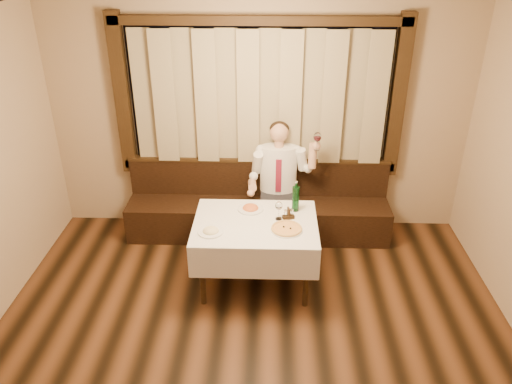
{
  "coord_description": "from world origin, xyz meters",
  "views": [
    {
      "loc": [
        0.15,
        -2.68,
        3.39
      ],
      "look_at": [
        0.0,
        1.9,
        1.0
      ],
      "focal_mm": 35.0,
      "sensor_mm": 36.0,
      "label": 1
    }
  ],
  "objects_px": {
    "banquette": "(258,210)",
    "pasta_cream": "(211,229)",
    "seated_man": "(279,175)",
    "dining_table": "(255,231)",
    "pizza": "(287,229)",
    "pasta_red": "(251,206)",
    "green_bottle": "(296,198)",
    "cruet_caddy": "(289,215)"
  },
  "relations": [
    {
      "from": "pizza",
      "to": "green_bottle",
      "type": "height_order",
      "value": "green_bottle"
    },
    {
      "from": "banquette",
      "to": "pasta_cream",
      "type": "height_order",
      "value": "banquette"
    },
    {
      "from": "pasta_cream",
      "to": "seated_man",
      "type": "relative_size",
      "value": 0.18
    },
    {
      "from": "pasta_red",
      "to": "green_bottle",
      "type": "height_order",
      "value": "green_bottle"
    },
    {
      "from": "dining_table",
      "to": "pasta_cream",
      "type": "bearing_deg",
      "value": -154.13
    },
    {
      "from": "pizza",
      "to": "pasta_red",
      "type": "height_order",
      "value": "pasta_red"
    },
    {
      "from": "pasta_cream",
      "to": "green_bottle",
      "type": "distance_m",
      "value": 0.98
    },
    {
      "from": "pizza",
      "to": "pasta_red",
      "type": "bearing_deg",
      "value": 133.15
    },
    {
      "from": "banquette",
      "to": "pasta_cream",
      "type": "xyz_separation_m",
      "value": [
        -0.44,
        -1.23,
        0.48
      ]
    },
    {
      "from": "green_bottle",
      "to": "cruet_caddy",
      "type": "distance_m",
      "value": 0.22
    },
    {
      "from": "cruet_caddy",
      "to": "seated_man",
      "type": "relative_size",
      "value": 0.09
    },
    {
      "from": "banquette",
      "to": "pasta_red",
      "type": "height_order",
      "value": "banquette"
    },
    {
      "from": "green_bottle",
      "to": "pasta_red",
      "type": "bearing_deg",
      "value": 179.45
    },
    {
      "from": "green_bottle",
      "to": "cruet_caddy",
      "type": "relative_size",
      "value": 2.66
    },
    {
      "from": "banquette",
      "to": "pasta_cream",
      "type": "bearing_deg",
      "value": -109.42
    },
    {
      "from": "dining_table",
      "to": "pasta_red",
      "type": "relative_size",
      "value": 4.59
    },
    {
      "from": "dining_table",
      "to": "banquette",
      "type": "bearing_deg",
      "value": 90.0
    },
    {
      "from": "pizza",
      "to": "pasta_cream",
      "type": "relative_size",
      "value": 1.27
    },
    {
      "from": "pizza",
      "to": "pasta_cream",
      "type": "height_order",
      "value": "pasta_cream"
    },
    {
      "from": "pasta_red",
      "to": "pasta_cream",
      "type": "relative_size",
      "value": 1.07
    },
    {
      "from": "dining_table",
      "to": "pasta_red",
      "type": "xyz_separation_m",
      "value": [
        -0.06,
        0.26,
        0.14
      ]
    },
    {
      "from": "dining_table",
      "to": "cruet_caddy",
      "type": "xyz_separation_m",
      "value": [
        0.34,
        0.08,
        0.15
      ]
    },
    {
      "from": "pizza",
      "to": "seated_man",
      "type": "xyz_separation_m",
      "value": [
        -0.07,
        1.07,
        0.08
      ]
    },
    {
      "from": "pizza",
      "to": "pasta_red",
      "type": "distance_m",
      "value": 0.55
    },
    {
      "from": "green_bottle",
      "to": "pasta_cream",
      "type": "bearing_deg",
      "value": -151.27
    },
    {
      "from": "dining_table",
      "to": "cruet_caddy",
      "type": "distance_m",
      "value": 0.38
    },
    {
      "from": "pasta_red",
      "to": "seated_man",
      "type": "height_order",
      "value": "seated_man"
    },
    {
      "from": "banquette",
      "to": "cruet_caddy",
      "type": "relative_size",
      "value": 24.71
    },
    {
      "from": "pizza",
      "to": "pasta_cream",
      "type": "xyz_separation_m",
      "value": [
        -0.75,
        -0.07,
        0.02
      ]
    },
    {
      "from": "pasta_cream",
      "to": "green_bottle",
      "type": "bearing_deg",
      "value": 28.73
    },
    {
      "from": "pizza",
      "to": "seated_man",
      "type": "bearing_deg",
      "value": 93.62
    },
    {
      "from": "dining_table",
      "to": "green_bottle",
      "type": "xyz_separation_m",
      "value": [
        0.42,
        0.26,
        0.25
      ]
    },
    {
      "from": "banquette",
      "to": "pizza",
      "type": "relative_size",
      "value": 9.79
    },
    {
      "from": "pasta_red",
      "to": "cruet_caddy",
      "type": "height_order",
      "value": "cruet_caddy"
    },
    {
      "from": "pasta_red",
      "to": "cruet_caddy",
      "type": "bearing_deg",
      "value": -24.0
    },
    {
      "from": "seated_man",
      "to": "pasta_cream",
      "type": "bearing_deg",
      "value": -120.87
    },
    {
      "from": "pasta_cream",
      "to": "seated_man",
      "type": "xyz_separation_m",
      "value": [
        0.68,
        1.14,
        0.06
      ]
    },
    {
      "from": "cruet_caddy",
      "to": "seated_man",
      "type": "bearing_deg",
      "value": 77.31
    },
    {
      "from": "banquette",
      "to": "seated_man",
      "type": "distance_m",
      "value": 0.6
    },
    {
      "from": "cruet_caddy",
      "to": "dining_table",
      "type": "bearing_deg",
      "value": 174.69
    },
    {
      "from": "dining_table",
      "to": "pizza",
      "type": "bearing_deg",
      "value": -24.12
    },
    {
      "from": "dining_table",
      "to": "pasta_red",
      "type": "height_order",
      "value": "pasta_red"
    }
  ]
}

